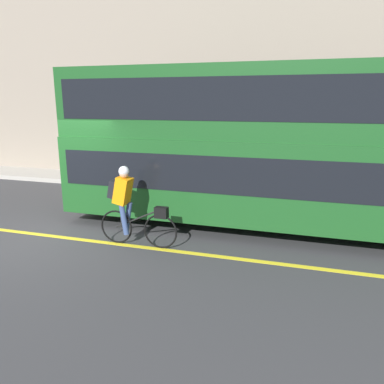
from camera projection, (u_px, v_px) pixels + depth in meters
name	position (u px, v px, depth m)	size (l,w,h in m)	color
ground_plane	(49.00, 236.00, 8.34)	(80.00, 80.00, 0.00)	#38383A
road_center_line	(49.00, 236.00, 8.33)	(50.00, 0.14, 0.01)	yellow
sidewalk_curb	(149.00, 182.00, 13.45)	(60.00, 1.70, 0.16)	#A8A399
building_facade	(156.00, 41.00, 13.21)	(60.00, 0.30, 9.92)	gray
bus	(277.00, 141.00, 8.36)	(9.74, 2.43, 3.65)	black
cyclist_on_bike	(129.00, 204.00, 7.61)	(1.70, 0.32, 1.66)	black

